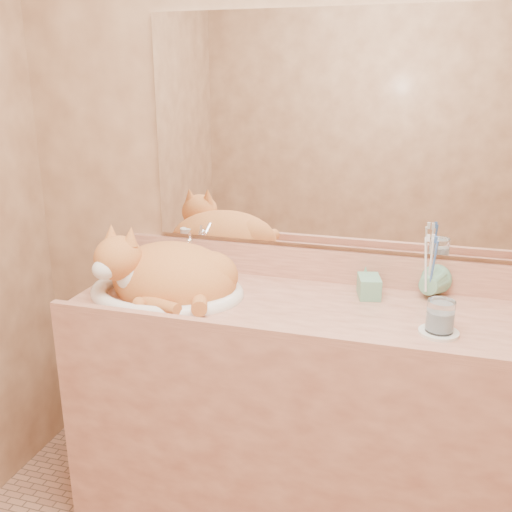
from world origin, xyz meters
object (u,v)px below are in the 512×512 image
(sink_basin, at_px, (166,271))
(cat, at_px, (165,272))
(toothbrush_cup, at_px, (428,288))
(soap_dispenser, at_px, (372,280))
(water_glass, at_px, (440,316))
(vanity_counter, at_px, (307,419))

(sink_basin, distance_m, cat, 0.01)
(cat, relative_size, toothbrush_cup, 4.33)
(soap_dispenser, relative_size, water_glass, 1.70)
(soap_dispenser, distance_m, toothbrush_cup, 0.19)
(soap_dispenser, bearing_deg, toothbrush_cup, 5.19)
(sink_basin, height_order, toothbrush_cup, sink_basin)
(vanity_counter, distance_m, sink_basin, 0.72)
(cat, distance_m, water_glass, 0.91)
(sink_basin, xyz_separation_m, toothbrush_cup, (0.87, 0.18, -0.03))
(soap_dispenser, distance_m, water_glass, 0.29)
(sink_basin, bearing_deg, vanity_counter, 14.42)
(cat, xyz_separation_m, toothbrush_cup, (0.87, 0.19, -0.03))
(cat, bearing_deg, sink_basin, 100.48)
(vanity_counter, xyz_separation_m, toothbrush_cup, (0.36, 0.16, 0.47))
(water_glass, bearing_deg, cat, 175.91)
(cat, xyz_separation_m, water_glass, (0.91, -0.06, -0.02))
(toothbrush_cup, bearing_deg, vanity_counter, -156.12)
(cat, bearing_deg, vanity_counter, 11.79)
(vanity_counter, relative_size, soap_dispenser, 9.94)
(vanity_counter, relative_size, cat, 3.45)
(soap_dispenser, bearing_deg, water_glass, -54.97)
(sink_basin, distance_m, soap_dispenser, 0.70)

